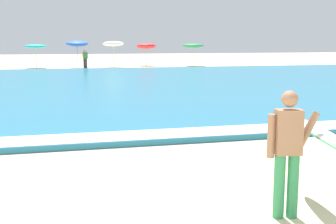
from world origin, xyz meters
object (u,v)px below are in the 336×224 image
Objects in this scene: beach_umbrella_4 at (113,44)px; beach_umbrella_5 at (146,46)px; beach_umbrella_2 at (36,46)px; beachgoer_near_row_mid at (84,58)px; beach_umbrella_3 at (77,44)px; beachgoer_near_row_left at (86,58)px; surfer_with_board at (305,143)px; beach_umbrella_6 at (193,46)px.

beach_umbrella_5 is (3.46, 1.99, -0.24)m from beach_umbrella_4.
beach_umbrella_4 is 4.00m from beach_umbrella_5.
beachgoer_near_row_mid is (4.18, -0.69, -1.07)m from beach_umbrella_2.
beach_umbrella_3 reaches higher than beach_umbrella_5.
beachgoer_near_row_left is (0.73, -0.19, -1.31)m from beach_umbrella_3.
beach_umbrella_2 is at bearing 97.46° from surfer_with_board.
beach_umbrella_4 is at bearing 5.30° from beach_umbrella_3.
surfer_with_board is 37.64m from beach_umbrella_6.
beach_umbrella_6 is at bearing 74.78° from surfer_with_board.
surfer_with_board is 1.62× the size of beachgoer_near_row_left.
beachgoer_near_row_mid is (-2.64, -0.14, -1.29)m from beach_umbrella_4.
beach_umbrella_3 is at bearing 91.90° from surfer_with_board.
beach_umbrella_2 is at bearing -179.92° from beach_umbrella_6.
beach_umbrella_3 is 11.09m from beach_umbrella_6.
beachgoer_near_row_left is (-0.45, 35.24, -0.18)m from surfer_with_board.
beach_umbrella_5 reaches higher than surfer_with_board.
beach_umbrella_6 is at bearing 3.90° from beachgoer_near_row_mid.
surfer_with_board is 35.81m from beach_umbrella_4.
beach_umbrella_5 is at bearing 19.21° from beachgoer_near_row_mid.
beachgoer_near_row_mid is (-6.10, -2.13, -1.05)m from beach_umbrella_5.
beach_umbrella_6 is at bearing 5.87° from beachgoer_near_row_left.
beach_umbrella_5 is 6.56m from beachgoer_near_row_left.
surfer_with_board is 1.62× the size of beachgoer_near_row_mid.
beach_umbrella_2 is 0.95× the size of beach_umbrella_5.
beachgoer_near_row_left is at bearing 90.73° from surfer_with_board.
beach_umbrella_5 is (6.71, 2.29, -0.26)m from beach_umbrella_3.
beach_umbrella_6 is at bearing 4.53° from beach_umbrella_3.
beachgoer_near_row_left is (-10.33, -1.06, -1.09)m from beach_umbrella_6.
beach_umbrella_5 is at bearing 161.98° from beach_umbrella_6.
beach_umbrella_2 is 14.63m from beach_umbrella_6.
beach_umbrella_6 reaches higher than beach_umbrella_2.
beach_umbrella_5 is 1.04× the size of beach_umbrella_6.
surfer_with_board is 1.03× the size of beach_umbrella_3.
beach_umbrella_6 is (14.63, 0.02, 0.02)m from beach_umbrella_2.
beach_umbrella_4 reaches higher than beach_umbrella_2.
beach_umbrella_2 is 4.56m from beachgoer_near_row_left.
beachgoer_near_row_left is at bearing -174.13° from beach_umbrella_6.
beachgoer_near_row_left is at bearing -13.61° from beach_umbrella_2.
beach_umbrella_4 is 7.83m from beach_umbrella_6.
beach_umbrella_4 is (6.82, -0.55, 0.22)m from beach_umbrella_2.
surfer_with_board is 35.47m from beach_umbrella_3.
beach_umbrella_4 reaches higher than beachgoer_near_row_left.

